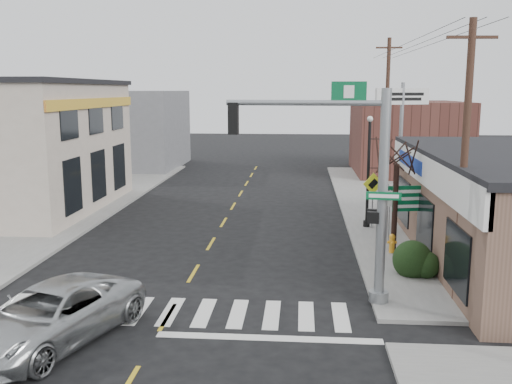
# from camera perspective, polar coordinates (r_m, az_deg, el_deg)

# --- Properties ---
(ground) EXTENTS (140.00, 140.00, 0.00)m
(ground) POSITION_cam_1_polar(r_m,az_deg,el_deg) (17.07, -8.83, -12.24)
(ground) COLOR black
(ground) RESTS_ON ground
(sidewalk_right) EXTENTS (6.00, 38.00, 0.13)m
(sidewalk_right) POSITION_cam_1_polar(r_m,az_deg,el_deg) (29.51, 14.62, -2.70)
(sidewalk_right) COLOR slate
(sidewalk_right) RESTS_ON ground
(sidewalk_left) EXTENTS (6.00, 38.00, 0.13)m
(sidewalk_left) POSITION_cam_1_polar(r_m,az_deg,el_deg) (31.74, -19.34, -2.06)
(sidewalk_left) COLOR slate
(sidewalk_left) RESTS_ON ground
(center_line) EXTENTS (0.12, 56.00, 0.01)m
(center_line) POSITION_cam_1_polar(r_m,az_deg,el_deg) (24.51, -4.53, -5.16)
(center_line) COLOR gold
(center_line) RESTS_ON ground
(crosswalk) EXTENTS (11.00, 2.20, 0.01)m
(crosswalk) POSITION_cam_1_polar(r_m,az_deg,el_deg) (17.42, -8.52, -11.73)
(crosswalk) COLOR silver
(crosswalk) RESTS_ON ground
(bldg_distant_right) EXTENTS (8.00, 10.00, 5.60)m
(bldg_distant_right) POSITION_cam_1_polar(r_m,az_deg,el_deg) (46.22, 14.82, 5.28)
(bldg_distant_right) COLOR #532D25
(bldg_distant_right) RESTS_ON ground
(bldg_distant_left) EXTENTS (9.00, 10.00, 6.40)m
(bldg_distant_left) POSITION_cam_1_polar(r_m,az_deg,el_deg) (49.69, -12.86, 6.14)
(bldg_distant_left) COLOR slate
(bldg_distant_left) RESTS_ON ground
(suv) EXTENTS (4.15, 5.93, 1.50)m
(suv) POSITION_cam_1_polar(r_m,az_deg,el_deg) (15.94, -19.78, -11.49)
(suv) COLOR #A9ACAE
(suv) RESTS_ON ground
(traffic_signal_pole) EXTENTS (5.20, 0.39, 6.59)m
(traffic_signal_pole) POSITION_cam_1_polar(r_m,az_deg,el_deg) (16.99, 10.01, 1.81)
(traffic_signal_pole) COLOR gray
(traffic_signal_pole) RESTS_ON sidewalk_right
(guide_sign) EXTENTS (1.63, 0.14, 2.85)m
(guide_sign) POSITION_cam_1_polar(r_m,az_deg,el_deg) (23.32, 15.37, -1.33)
(guide_sign) COLOR #422A1E
(guide_sign) RESTS_ON sidewalk_right
(fire_hydrant) EXTENTS (0.24, 0.24, 0.76)m
(fire_hydrant) POSITION_cam_1_polar(r_m,az_deg,el_deg) (23.18, 13.44, -4.93)
(fire_hydrant) COLOR orange
(fire_hydrant) RESTS_ON sidewalk_right
(ped_crossing_sign) EXTENTS (1.01, 0.07, 2.60)m
(ped_crossing_sign) POSITION_cam_1_polar(r_m,az_deg,el_deg) (26.81, 11.62, 0.18)
(ped_crossing_sign) COLOR gray
(ped_crossing_sign) RESTS_ON sidewalk_right
(lamp_post) EXTENTS (0.67, 0.53, 5.17)m
(lamp_post) POSITION_cam_1_polar(r_m,az_deg,el_deg) (26.87, 11.32, 2.84)
(lamp_post) COLOR black
(lamp_post) RESTS_ON sidewalk_right
(dance_center_sign) EXTENTS (3.17, 0.20, 6.73)m
(dance_center_sign) POSITION_cam_1_polar(r_m,az_deg,el_deg) (30.93, 14.36, 7.50)
(dance_center_sign) COLOR gray
(dance_center_sign) RESTS_ON sidewalk_right
(bare_tree) EXTENTS (2.64, 2.64, 5.27)m
(bare_tree) POSITION_cam_1_polar(r_m,az_deg,el_deg) (22.72, 13.97, 4.33)
(bare_tree) COLOR black
(bare_tree) RESTS_ON sidewalk_right
(shrub_front) EXTENTS (1.37, 1.37, 1.03)m
(shrub_front) POSITION_cam_1_polar(r_m,az_deg,el_deg) (20.69, 15.37, -6.56)
(shrub_front) COLOR #1E381A
(shrub_front) RESTS_ON sidewalk_right
(shrub_back) EXTENTS (1.16, 1.16, 0.87)m
(shrub_back) POSITION_cam_1_polar(r_m,az_deg,el_deg) (25.65, 20.70, -3.81)
(shrub_back) COLOR black
(shrub_back) RESTS_ON sidewalk_right
(utility_pole_near) EXTENTS (1.45, 0.22, 8.37)m
(utility_pole_near) POSITION_cam_1_polar(r_m,az_deg,el_deg) (17.92, 20.10, 2.97)
(utility_pole_near) COLOR #493825
(utility_pole_near) RESTS_ON sidewalk_right
(utility_pole_far) EXTENTS (1.68, 0.25, 9.64)m
(utility_pole_far) POSITION_cam_1_polar(r_m,az_deg,el_deg) (38.51, 12.93, 7.84)
(utility_pole_far) COLOR #493020
(utility_pole_far) RESTS_ON sidewalk_right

